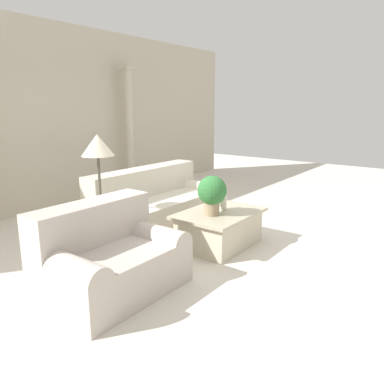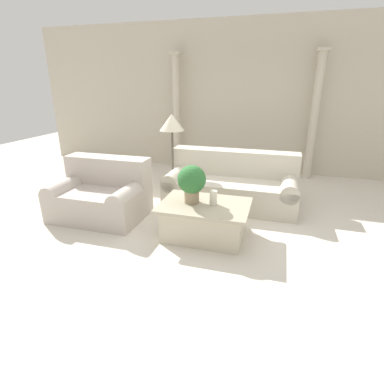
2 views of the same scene
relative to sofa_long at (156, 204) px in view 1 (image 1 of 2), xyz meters
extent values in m
plane|color=silver|center=(-0.15, -0.88, -0.34)|extent=(16.00, 16.00, 0.00)
cube|color=beige|center=(-0.15, 2.18, 1.26)|extent=(10.00, 0.06, 3.20)
cube|color=beige|center=(0.00, -0.07, -0.12)|extent=(2.12, 0.94, 0.45)
cube|color=beige|center=(0.00, 0.24, 0.32)|extent=(2.12, 0.33, 0.42)
cylinder|color=beige|center=(-0.92, -0.07, 0.08)|extent=(0.28, 0.94, 0.28)
cylinder|color=beige|center=(0.92, -0.07, 0.08)|extent=(0.28, 0.94, 0.28)
cube|color=#C0B3A9|center=(-1.82, -1.09, -0.12)|extent=(1.33, 0.94, 0.45)
cube|color=#C0B3A9|center=(-1.82, -0.79, 0.32)|extent=(1.33, 0.33, 0.42)
cylinder|color=#C0B3A9|center=(-2.34, -1.09, 0.08)|extent=(0.28, 0.94, 0.28)
cylinder|color=#C0B3A9|center=(-1.29, -1.09, 0.08)|extent=(0.28, 0.94, 0.28)
cube|color=beige|center=(-0.14, -1.25, -0.13)|extent=(1.01, 0.72, 0.42)
cube|color=#B3A98F|center=(-0.14, -1.25, 0.10)|extent=(1.15, 0.82, 0.04)
cylinder|color=#937F60|center=(-0.32, -1.24, 0.20)|extent=(0.19, 0.19, 0.16)
sphere|color=#2D6B33|center=(-0.32, -1.24, 0.44)|extent=(0.37, 0.37, 0.37)
cylinder|color=silver|center=(-0.04, -1.23, 0.21)|extent=(0.10, 0.10, 0.18)
cylinder|color=#4C473D|center=(-1.04, 0.01, -0.33)|extent=(0.21, 0.21, 0.03)
cylinder|color=#4C473D|center=(-1.04, 0.01, 0.27)|extent=(0.04, 0.04, 1.15)
cone|color=beige|center=(-1.04, 0.01, 0.98)|extent=(0.41, 0.41, 0.27)
cylinder|color=beige|center=(1.32, 1.90, 0.90)|extent=(0.16, 0.16, 2.49)
cube|color=beige|center=(1.32, 1.90, 2.18)|extent=(0.23, 0.23, 0.06)
camera|label=1|loc=(-4.08, -3.75, 1.46)|focal=35.00mm
camera|label=2|loc=(0.70, -4.72, 1.60)|focal=28.00mm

